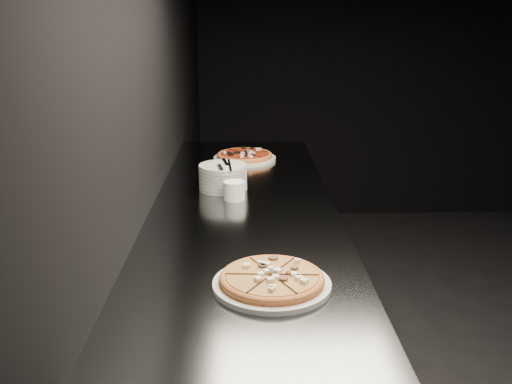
{
  "coord_description": "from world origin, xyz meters",
  "views": [
    {
      "loc": [
        -2.12,
        -2.22,
        1.65
      ],
      "look_at": [
        -2.08,
        -0.06,
        0.99
      ],
      "focal_mm": 40.0,
      "sensor_mm": 36.0,
      "label": 1
    }
  ],
  "objects_px": {
    "counter": "(244,304)",
    "cutlery": "(224,165)",
    "pizza_mushroom": "(272,280)",
    "plate_stack": "(223,177)",
    "pizza_tomato": "(245,156)",
    "ramekin": "(234,190)"
  },
  "relations": [
    {
      "from": "pizza_tomato",
      "to": "pizza_mushroom",
      "type": "bearing_deg",
      "value": -87.12
    },
    {
      "from": "counter",
      "to": "ramekin",
      "type": "distance_m",
      "value": 0.51
    },
    {
      "from": "counter",
      "to": "plate_stack",
      "type": "relative_size",
      "value": 11.63
    },
    {
      "from": "counter",
      "to": "pizza_mushroom",
      "type": "xyz_separation_m",
      "value": [
        0.08,
        -0.75,
        0.48
      ]
    },
    {
      "from": "pizza_mushroom",
      "to": "cutlery",
      "type": "xyz_separation_m",
      "value": [
        -0.16,
        0.95,
        0.09
      ]
    },
    {
      "from": "counter",
      "to": "plate_stack",
      "type": "height_order",
      "value": "plate_stack"
    },
    {
      "from": "pizza_tomato",
      "to": "plate_stack",
      "type": "bearing_deg",
      "value": -100.38
    },
    {
      "from": "pizza_tomato",
      "to": "cutlery",
      "type": "distance_m",
      "value": 0.56
    },
    {
      "from": "pizza_mushroom",
      "to": "pizza_tomato",
      "type": "bearing_deg",
      "value": 92.88
    },
    {
      "from": "plate_stack",
      "to": "ramekin",
      "type": "bearing_deg",
      "value": -71.6
    },
    {
      "from": "counter",
      "to": "cutlery",
      "type": "bearing_deg",
      "value": 112.67
    },
    {
      "from": "counter",
      "to": "pizza_tomato",
      "type": "relative_size",
      "value": 6.84
    },
    {
      "from": "counter",
      "to": "ramekin",
      "type": "height_order",
      "value": "ramekin"
    },
    {
      "from": "counter",
      "to": "pizza_mushroom",
      "type": "height_order",
      "value": "pizza_mushroom"
    },
    {
      "from": "ramekin",
      "to": "pizza_tomato",
      "type": "bearing_deg",
      "value": 86.3
    },
    {
      "from": "pizza_mushroom",
      "to": "cutlery",
      "type": "distance_m",
      "value": 0.97
    },
    {
      "from": "pizza_mushroom",
      "to": "pizza_tomato",
      "type": "xyz_separation_m",
      "value": [
        -0.08,
        1.5,
        -0.0
      ]
    },
    {
      "from": "cutlery",
      "to": "pizza_mushroom",
      "type": "bearing_deg",
      "value": -90.42
    },
    {
      "from": "counter",
      "to": "cutlery",
      "type": "height_order",
      "value": "cutlery"
    },
    {
      "from": "counter",
      "to": "plate_stack",
      "type": "bearing_deg",
      "value": 113.05
    },
    {
      "from": "pizza_tomato",
      "to": "cutlery",
      "type": "xyz_separation_m",
      "value": [
        -0.09,
        -0.55,
        0.09
      ]
    },
    {
      "from": "pizza_tomato",
      "to": "ramekin",
      "type": "xyz_separation_m",
      "value": [
        -0.04,
        -0.69,
        0.02
      ]
    }
  ]
}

